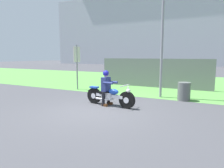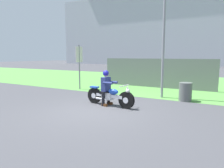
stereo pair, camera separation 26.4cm
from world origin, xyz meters
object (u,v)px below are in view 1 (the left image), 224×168
at_px(rider_lead, 106,85).
at_px(sign_banner, 77,60).
at_px(streetlight_pole, 165,21).
at_px(trash_can, 184,91).
at_px(motorcycle_lead, 110,96).

xyz_separation_m(rider_lead, sign_banner, (-3.41, 2.64, 0.90)).
height_order(streetlight_pole, trash_can, streetlight_pole).
relative_size(rider_lead, trash_can, 1.73).
height_order(rider_lead, streetlight_pole, streetlight_pole).
bearing_deg(trash_can, motorcycle_lead, -135.92).
xyz_separation_m(motorcycle_lead, rider_lead, (-0.17, 0.02, 0.42)).
bearing_deg(sign_banner, trash_can, -2.55).
relative_size(rider_lead, sign_banner, 0.54).
xyz_separation_m(streetlight_pole, sign_banner, (-5.05, 0.03, -1.81)).
bearing_deg(sign_banner, motorcycle_lead, -36.65).
bearing_deg(rider_lead, motorcycle_lead, -0.81).
relative_size(motorcycle_lead, streetlight_pole, 0.39).
height_order(streetlight_pole, sign_banner, streetlight_pole).
height_order(motorcycle_lead, sign_banner, sign_banner).
bearing_deg(streetlight_pole, motorcycle_lead, -119.32).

